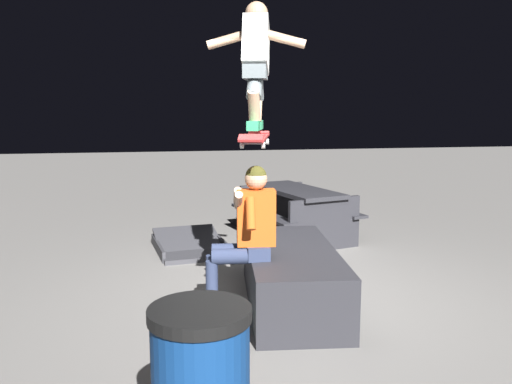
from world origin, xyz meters
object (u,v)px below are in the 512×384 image
Objects in this scene: skater_airborne at (256,59)px; kicker_ramp at (191,247)px; ledge_box_main at (291,276)px; person_sitting_on_ledge at (244,233)px; skateboard at (255,138)px; picnic_table_back at (296,205)px.

skater_airborne is 3.22m from kicker_ramp.
skater_airborne is at bearing 104.49° from ledge_box_main.
person_sitting_on_ledge is 0.85m from skateboard.
ledge_box_main is 1.91× the size of skateboard.
kicker_ramp is 1.70m from picnic_table_back.
skateboard is (0.07, -0.12, 0.84)m from person_sitting_on_ledge.
skateboard is at bearing 163.91° from skater_airborne.
skateboard is at bearing 156.83° from picnic_table_back.
person_sitting_on_ledge is at bearing 132.10° from skater_airborne.
person_sitting_on_ledge reaches higher than picnic_table_back.
person_sitting_on_ledge is 2.50m from kicker_ramp.
person_sitting_on_ledge is 1.35× the size of skateboard.
picnic_table_back is (2.71, -1.16, -1.13)m from skateboard.
picnic_table_back is at bearing -16.80° from ledge_box_main.
skateboard is 0.52× the size of picnic_table_back.
picnic_table_back is (2.78, -1.28, -0.29)m from person_sitting_on_ledge.
skateboard is 2.82m from kicker_ramp.
skateboard is 0.69m from skater_airborne.
skateboard reaches higher than picnic_table_back.
skater_airborne reaches higher than skateboard.
picnic_table_back is at bearing -24.76° from person_sitting_on_ledge.
skateboard reaches higher than kicker_ramp.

